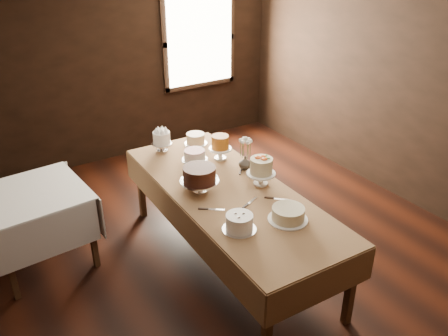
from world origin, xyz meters
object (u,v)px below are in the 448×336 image
at_px(cake_caramel, 220,149).
at_px(cake_server_c, 209,175).
at_px(cake_flowers, 261,173).
at_px(cake_server_e, 216,209).
at_px(cake_speckled, 196,139).
at_px(cake_lattice, 195,160).
at_px(cake_meringue, 162,142).
at_px(cake_server_a, 252,200).
at_px(cake_server_d, 242,168).
at_px(display_table, 229,196).
at_px(cake_chocolate, 200,180).
at_px(cake_cream, 288,214).
at_px(side_table, 33,201).
at_px(cake_swirl, 239,223).
at_px(flower_vase, 245,163).
at_px(cake_server_b, 282,199).

bearing_deg(cake_caramel, cake_server_c, -138.23).
relative_size(cake_flowers, cake_server_e, 1.22).
relative_size(cake_speckled, cake_lattice, 0.98).
bearing_deg(cake_lattice, cake_caramel, 7.43).
relative_size(cake_meringue, cake_speckled, 0.91).
xyz_separation_m(cake_server_a, cake_server_d, (0.30, 0.61, 0.00)).
xyz_separation_m(display_table, cake_flowers, (0.33, -0.07, 0.19)).
bearing_deg(cake_chocolate, cake_flowers, -18.45).
height_order(cake_chocolate, cake_cream, cake_chocolate).
height_order(side_table, cake_server_c, cake_server_c).
bearing_deg(cake_server_a, cake_server_c, 74.11).
xyz_separation_m(display_table, cake_meringue, (-0.16, 1.15, 0.18)).
bearing_deg(cake_flowers, cake_swirl, -138.87).
bearing_deg(flower_vase, cake_flowers, -99.27).
bearing_deg(cake_cream, cake_server_b, 59.71).
bearing_deg(cake_flowers, side_table, 150.87).
xyz_separation_m(cake_swirl, cake_server_c, (0.28, 0.97, -0.07)).
xyz_separation_m(cake_speckled, cake_server_d, (0.11, -0.81, -0.06)).
distance_m(cake_swirl, cake_server_c, 1.01).
xyz_separation_m(display_table, cake_server_a, (0.07, -0.29, 0.07)).
height_order(cake_cream, cake_server_d, cake_cream).
xyz_separation_m(cake_swirl, flower_vase, (0.68, 0.90, 0.00)).
bearing_deg(cake_meringue, flower_vase, -57.77).
relative_size(cake_meringue, cake_flowers, 0.84).
relative_size(cake_swirl, cake_cream, 0.92).
relative_size(cake_lattice, cake_flowers, 0.95).
bearing_deg(cake_server_a, cake_lattice, 74.24).
relative_size(cake_meringue, cake_caramel, 0.86).
xyz_separation_m(cake_chocolate, cake_server_c, (0.24, 0.23, -0.12)).
height_order(display_table, flower_vase, flower_vase).
bearing_deg(display_table, cake_swirl, -115.58).
xyz_separation_m(side_table, cake_server_b, (1.95, -1.44, 0.13)).
bearing_deg(cake_flowers, flower_vase, 80.73).
bearing_deg(cake_meringue, cake_chocolate, -95.27).
height_order(cake_lattice, cake_server_c, cake_lattice).
bearing_deg(cake_flowers, cake_server_e, -164.54).
height_order(cake_lattice, cake_swirl, cake_lattice).
relative_size(display_table, cake_server_e, 11.54).
relative_size(cake_speckled, cake_chocolate, 0.65).
distance_m(side_table, flower_vase, 2.15).
bearing_deg(cake_server_e, cake_swirl, -54.71).
distance_m(cake_server_c, flower_vase, 0.41).
xyz_separation_m(cake_lattice, cake_server_b, (0.37, -1.01, -0.09)).
bearing_deg(cake_cream, cake_caramel, 83.72).
bearing_deg(cake_server_a, cake_speckled, 58.63).
bearing_deg(cake_server_b, cake_server_d, 129.33).
distance_m(cake_server_c, cake_server_d, 0.39).
bearing_deg(cake_speckled, cake_server_b, -87.94).
distance_m(side_table, cake_speckled, 1.90).
height_order(cake_flowers, cake_swirl, cake_flowers).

